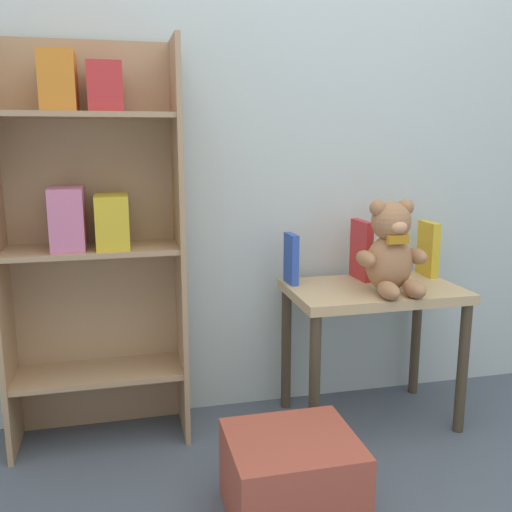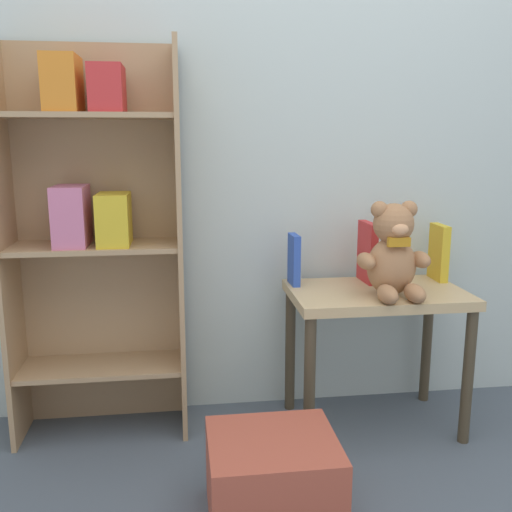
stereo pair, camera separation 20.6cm
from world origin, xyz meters
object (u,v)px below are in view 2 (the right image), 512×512
object	(u,v)px
storage_bin	(273,479)
book_standing_blue	(294,260)
bookshelf_side	(95,220)
display_table	(376,312)
teddy_bear	(393,253)
book_standing_yellow	(439,252)
book_standing_red	(367,252)

from	to	relation	value
storage_bin	book_standing_blue	bearing A→B (deg)	73.72
bookshelf_side	display_table	size ratio (longest dim) A/B	2.22
bookshelf_side	storage_bin	size ratio (longest dim) A/B	3.85
bookshelf_side	book_standing_blue	xyz separation A→B (m)	(0.73, -0.01, -0.16)
teddy_bear	storage_bin	xyz separation A→B (m)	(-0.49, -0.42, -0.57)
display_table	book_standing_yellow	xyz separation A→B (m)	(0.29, 0.12, 0.20)
bookshelf_side	teddy_bear	bearing A→B (deg)	-11.35
teddy_bear	book_standing_blue	distance (m)	0.38
display_table	storage_bin	size ratio (longest dim) A/B	1.74
book_standing_yellow	bookshelf_side	bearing A→B (deg)	-178.55
bookshelf_side	book_standing_yellow	distance (m)	1.32
display_table	teddy_bear	size ratio (longest dim) A/B	1.90
teddy_bear	bookshelf_side	bearing A→B (deg)	168.65
bookshelf_side	display_table	distance (m)	1.08
bookshelf_side	storage_bin	xyz separation A→B (m)	(0.55, -0.63, -0.67)
display_table	teddy_bear	distance (m)	0.25
bookshelf_side	book_standing_yellow	world-z (taller)	bookshelf_side
storage_bin	display_table	bearing A→B (deg)	46.78
display_table	book_standing_yellow	distance (m)	0.37
book_standing_red	book_standing_blue	bearing A→B (deg)	178.44
teddy_bear	display_table	bearing A→B (deg)	106.00
book_standing_blue	book_standing_red	size ratio (longest dim) A/B	0.83
book_standing_red	teddy_bear	bearing A→B (deg)	-85.89
teddy_bear	book_standing_red	world-z (taller)	teddy_bear
display_table	book_standing_blue	size ratio (longest dim) A/B	3.31
teddy_bear	book_standing_red	bearing A→B (deg)	96.48
teddy_bear	book_standing_blue	xyz separation A→B (m)	(-0.31, 0.20, -0.06)
book_standing_blue	book_standing_red	distance (m)	0.29
display_table	book_standing_red	bearing A→B (deg)	90.00
teddy_bear	book_standing_yellow	bearing A→B (deg)	37.15
teddy_bear	storage_bin	distance (m)	0.86
book_standing_red	storage_bin	xyz separation A→B (m)	(-0.47, -0.63, -0.53)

